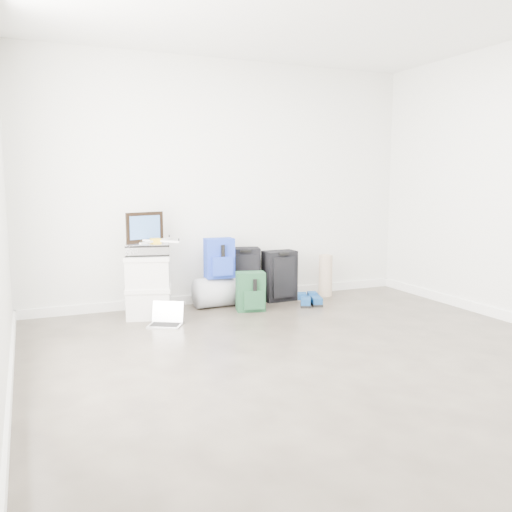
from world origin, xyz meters
name	(u,v)px	position (x,y,z in m)	size (l,w,h in m)	color
ground	(341,369)	(0.00, 0.00, 0.00)	(5.00, 5.00, 0.00)	#342D26
room_envelope	(345,131)	(0.00, 0.02, 1.72)	(4.52, 5.02, 2.71)	silver
boxes_stack	(149,286)	(-0.98, 2.08, 0.32)	(0.53, 0.47, 0.64)	silver
briefcase	(147,249)	(-0.98, 2.08, 0.70)	(0.42, 0.31, 0.12)	#B2B2B7
painting	(145,227)	(-0.98, 2.18, 0.91)	(0.40, 0.14, 0.31)	black
drone	(156,241)	(-0.90, 2.06, 0.78)	(0.40, 0.40, 0.05)	gold
duffel_bag	(219,292)	(-0.17, 2.25, 0.16)	(0.33, 0.33, 0.53)	#94969C
blue_backpack	(219,259)	(-0.17, 2.22, 0.54)	(0.32, 0.24, 0.43)	#1A28AF
large_suitcase	(242,275)	(0.14, 2.35, 0.31)	(0.45, 0.34, 0.62)	black
green_backpack	(251,292)	(0.08, 1.92, 0.20)	(0.33, 0.27, 0.42)	#133521
carry_on	(280,276)	(0.57, 2.25, 0.29)	(0.38, 0.26, 0.58)	black
shoes	(311,301)	(0.80, 1.92, 0.05)	(0.34, 0.31, 0.10)	black
rolled_rug	(325,275)	(1.19, 2.27, 0.25)	(0.16, 0.16, 0.50)	tan
laptop	(166,320)	(-0.89, 1.72, 0.05)	(0.38, 0.35, 0.22)	silver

